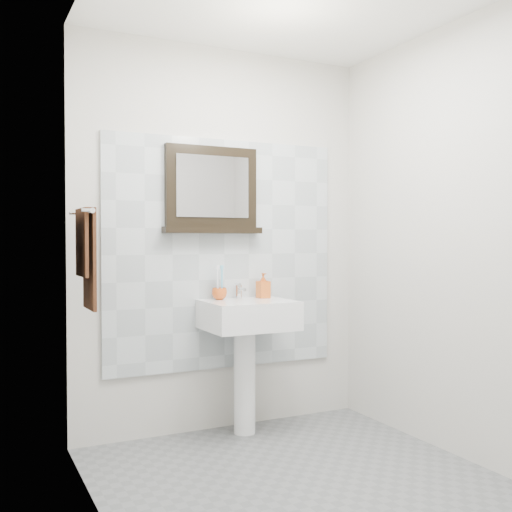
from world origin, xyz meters
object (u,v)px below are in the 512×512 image
(hand_towel, at_px, (86,251))
(framed_mirror, at_px, (212,192))
(pedestal_sink, at_px, (248,329))
(soap_dispenser, at_px, (263,285))
(toothbrush_cup, at_px, (219,294))

(hand_towel, bearing_deg, framed_mirror, 18.38)
(pedestal_sink, bearing_deg, framed_mirror, 132.20)
(framed_mirror, bearing_deg, hand_towel, -161.62)
(soap_dispenser, bearing_deg, pedestal_sink, -149.78)
(toothbrush_cup, height_order, soap_dispenser, soap_dispenser)
(toothbrush_cup, relative_size, soap_dispenser, 0.58)
(toothbrush_cup, relative_size, framed_mirror, 0.15)
(framed_mirror, bearing_deg, toothbrush_cup, -67.20)
(pedestal_sink, relative_size, soap_dispenser, 5.83)
(hand_towel, bearing_deg, pedestal_sink, 5.31)
(soap_dispenser, distance_m, framed_mirror, 0.70)
(toothbrush_cup, height_order, framed_mirror, framed_mirror)
(toothbrush_cup, bearing_deg, framed_mirror, 112.80)
(toothbrush_cup, relative_size, hand_towel, 0.18)
(soap_dispenser, height_order, hand_towel, hand_towel)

